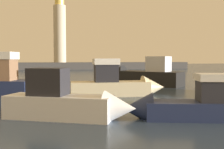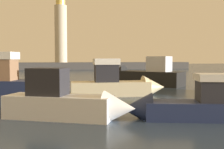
% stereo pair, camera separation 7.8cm
% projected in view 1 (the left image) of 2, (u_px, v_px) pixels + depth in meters
% --- Properties ---
extents(ground_plane, '(220.00, 220.00, 0.00)m').
position_uv_depth(ground_plane, '(69.00, 79.00, 36.15)').
color(ground_plane, '#2D3D51').
extents(breakwater, '(71.98, 4.32, 1.84)m').
position_uv_depth(breakwater, '(57.00, 66.00, 68.71)').
color(breakwater, '#423F3D').
rests_on(breakwater, ground_plane).
extents(lighthouse, '(3.11, 3.11, 17.61)m').
position_uv_depth(lighthouse, '(60.00, 30.00, 68.39)').
color(lighthouse, beige).
rests_on(lighthouse, breakwater).
extents(motorboat_0, '(7.63, 8.21, 3.34)m').
position_uv_depth(motorboat_0, '(138.00, 76.00, 27.98)').
color(motorboat_0, black).
rests_on(motorboat_0, ground_plane).
extents(motorboat_1, '(5.91, 3.96, 2.42)m').
position_uv_depth(motorboat_1, '(71.00, 102.00, 11.91)').
color(motorboat_1, white).
rests_on(motorboat_1, ground_plane).
extents(motorboat_2, '(5.98, 3.23, 2.32)m').
position_uv_depth(motorboat_2, '(185.00, 106.00, 11.91)').
color(motorboat_2, '#1E284C').
rests_on(motorboat_2, ground_plane).
extents(motorboat_5, '(7.05, 2.41, 3.01)m').
position_uv_depth(motorboat_5, '(121.00, 84.00, 19.63)').
color(motorboat_5, beige).
rests_on(motorboat_5, ground_plane).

